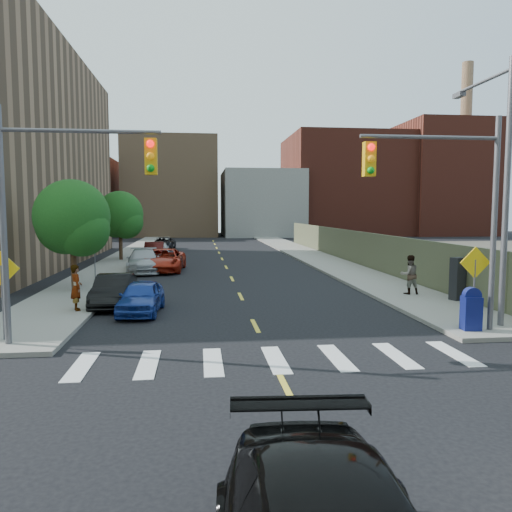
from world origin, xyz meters
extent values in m
plane|color=black|center=(0.00, 0.00, 0.00)|extent=(160.00, 160.00, 0.00)
cube|color=gray|center=(-7.75, 41.50, 0.07)|extent=(3.50, 73.00, 0.15)
cube|color=gray|center=(7.75, 41.50, 0.07)|extent=(3.50, 73.00, 0.15)
cube|color=#5E6849|center=(9.60, 28.00, 1.25)|extent=(0.12, 44.00, 2.50)
cube|color=#592319|center=(-22.00, 70.00, 6.00)|extent=(14.00, 18.00, 12.00)
cube|color=#8C6B4C|center=(-6.00, 72.00, 7.50)|extent=(14.00, 16.00, 15.00)
cube|color=gray|center=(8.00, 70.00, 5.00)|extent=(12.00, 16.00, 10.00)
cube|color=#592319|center=(22.00, 72.00, 8.00)|extent=(18.00, 18.00, 16.00)
cube|color=#592319|center=(38.00, 70.00, 9.00)|extent=(14.00, 16.00, 18.00)
cylinder|color=#8C6B4C|center=(42.00, 70.00, 14.00)|extent=(1.80, 1.80, 28.00)
cylinder|color=#59595E|center=(-7.50, 6.00, 3.50)|extent=(0.18, 0.18, 7.00)
cylinder|color=#59595E|center=(-5.25, 6.00, 6.30)|extent=(4.50, 0.12, 0.12)
cube|color=#E5A50C|center=(-3.30, 6.00, 5.60)|extent=(0.35, 0.30, 1.05)
cylinder|color=#59595E|center=(7.50, 6.00, 3.50)|extent=(0.18, 0.18, 7.00)
cylinder|color=#59595E|center=(5.25, 6.00, 6.30)|extent=(4.50, 0.12, 0.12)
cube|color=#E5A50C|center=(3.30, 6.00, 5.60)|extent=(0.35, 0.30, 1.05)
cylinder|color=#59595E|center=(8.20, 6.50, 4.50)|extent=(0.20, 0.20, 9.00)
cylinder|color=#59595E|center=(8.20, 8.20, 8.60)|extent=(0.12, 3.50, 0.12)
cube|color=#59595E|center=(8.20, 9.80, 8.50)|extent=(0.25, 0.60, 0.18)
cylinder|color=#59595E|center=(-7.80, 6.50, 1.20)|extent=(0.06, 0.06, 2.40)
cube|color=yellow|center=(-7.80, 6.50, 2.30)|extent=(1.06, 0.04, 1.06)
cylinder|color=#59595E|center=(7.20, 6.50, 1.20)|extent=(0.06, 0.06, 2.40)
cube|color=yellow|center=(7.20, 6.50, 2.30)|extent=(1.06, 0.04, 1.06)
cylinder|color=#59595E|center=(-7.80, 20.00, 1.20)|extent=(0.06, 0.06, 2.40)
cube|color=yellow|center=(-7.80, 20.00, 2.30)|extent=(1.06, 0.04, 1.06)
cylinder|color=#332114|center=(-8.00, 16.00, 1.32)|extent=(0.28, 0.28, 2.64)
sphere|color=#123F12|center=(-8.00, 16.00, 3.72)|extent=(3.60, 3.60, 3.60)
sphere|color=#123F12|center=(-7.50, 15.70, 3.12)|extent=(2.64, 2.64, 2.64)
sphere|color=#123F12|center=(-8.40, 16.40, 3.30)|extent=(2.88, 2.88, 2.88)
cylinder|color=#332114|center=(-8.00, 31.00, 1.32)|extent=(0.28, 0.28, 2.64)
sphere|color=#123F12|center=(-8.00, 31.00, 3.72)|extent=(3.60, 3.60, 3.60)
sphere|color=#123F12|center=(-7.50, 30.70, 3.12)|extent=(2.64, 2.64, 2.64)
sphere|color=#123F12|center=(-8.40, 31.40, 3.30)|extent=(2.88, 2.88, 2.88)
imported|color=navy|center=(-4.20, 10.66, 0.64)|extent=(1.76, 3.86, 1.29)
imported|color=black|center=(-5.50, 12.27, 0.67)|extent=(1.46, 4.07, 1.34)
imported|color=#A92410|center=(-4.20, 24.20, 0.74)|extent=(2.82, 5.51, 1.49)
imported|color=#A3A5AA|center=(-5.50, 23.82, 0.74)|extent=(2.57, 5.31, 1.49)
imported|color=silver|center=(-5.25, 34.39, 0.67)|extent=(1.77, 4.03, 1.35)
imported|color=#3C0D0C|center=(-5.50, 32.04, 0.72)|extent=(1.67, 4.43, 1.44)
imported|color=black|center=(-5.50, 42.55, 0.63)|extent=(2.49, 4.70, 1.26)
cube|color=navy|center=(6.84, 6.00, 0.70)|extent=(0.60, 0.48, 1.10)
cylinder|color=navy|center=(6.84, 6.00, 1.27)|extent=(0.58, 0.30, 0.56)
cube|color=black|center=(9.20, 11.21, 1.07)|extent=(0.66, 0.60, 1.85)
imported|color=gray|center=(-6.67, 10.79, 1.05)|extent=(0.64, 0.77, 1.79)
imported|color=gray|center=(7.77, 12.92, 1.05)|extent=(0.90, 0.71, 1.81)
camera|label=1|loc=(-1.96, -9.03, 4.05)|focal=35.00mm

